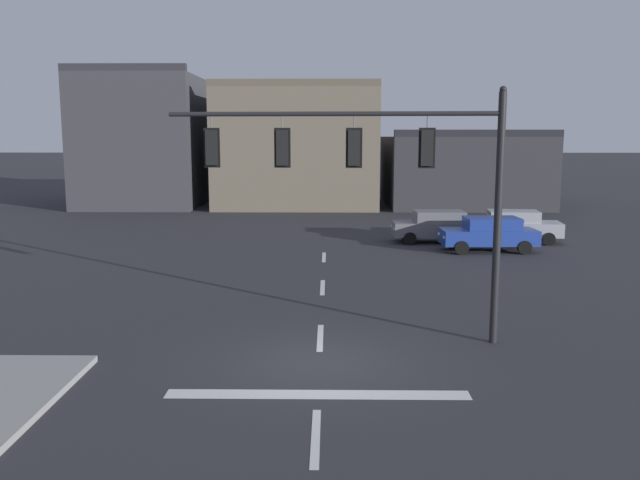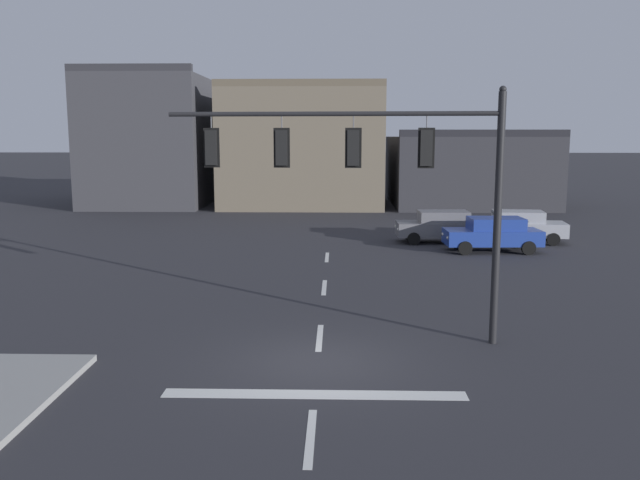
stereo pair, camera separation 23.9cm
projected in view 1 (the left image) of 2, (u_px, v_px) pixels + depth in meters
ground_plane at (319, 363)px, 15.97m from camera, size 400.00×400.00×0.00m
stop_bar_paint at (318, 394)px, 14.00m from camera, size 6.40×0.50×0.01m
lane_centreline at (320, 337)px, 17.95m from camera, size 0.16×26.40×0.01m
signal_mast_near_side at (380, 166)px, 17.07m from camera, size 8.58×0.79×6.60m
car_lot_nearside at (489, 233)px, 31.20m from camera, size 4.51×2.06×1.61m
car_lot_middle at (437, 225)px, 33.91m from camera, size 4.50×2.01×1.61m
car_lot_farside at (515, 225)px, 33.94m from camera, size 4.60×2.30×1.61m
building_row at (286, 152)px, 52.86m from camera, size 34.95×13.68×10.30m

